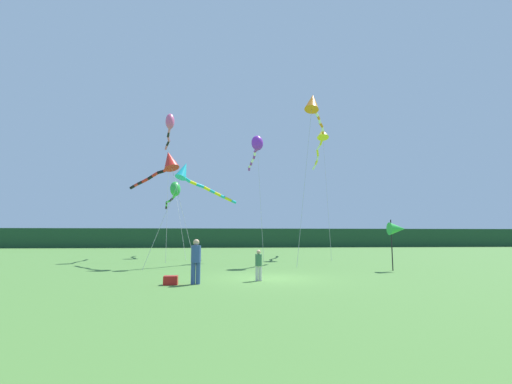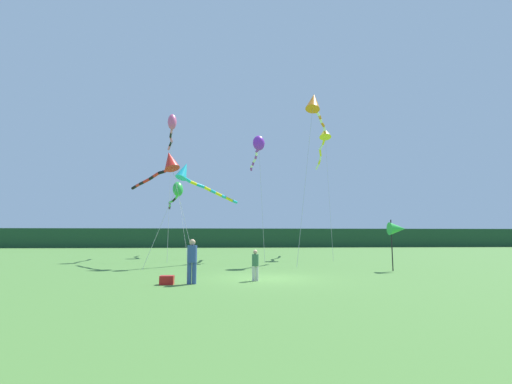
# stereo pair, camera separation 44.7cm
# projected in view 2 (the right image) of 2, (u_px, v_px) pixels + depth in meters

# --- Properties ---
(ground_plane) EXTENTS (120.00, 120.00, 0.00)m
(ground_plane) POSITION_uv_depth(u_px,v_px,m) (266.00, 278.00, 15.92)
(ground_plane) COLOR #477533
(distant_treeline) EXTENTS (108.00, 3.82, 3.10)m
(distant_treeline) POSITION_uv_depth(u_px,v_px,m) (239.00, 238.00, 60.65)
(distant_treeline) COLOR #1E4228
(distant_treeline) RESTS_ON ground
(person_adult) EXTENTS (0.38, 0.38, 1.74)m
(person_adult) POSITION_uv_depth(u_px,v_px,m) (192.00, 259.00, 14.10)
(person_adult) COLOR #334C8C
(person_adult) RESTS_ON ground
(person_child) EXTENTS (0.28, 0.28, 1.29)m
(person_child) POSITION_uv_depth(u_px,v_px,m) (255.00, 263.00, 15.06)
(person_child) COLOR silver
(person_child) RESTS_ON ground
(cooler_box) EXTENTS (0.53, 0.36, 0.34)m
(cooler_box) POSITION_uv_depth(u_px,v_px,m) (167.00, 280.00, 13.85)
(cooler_box) COLOR red
(cooler_box) RESTS_ON ground
(banner_flag_pole) EXTENTS (0.90, 0.70, 2.76)m
(banner_flag_pole) POSITION_uv_depth(u_px,v_px,m) (397.00, 229.00, 19.54)
(banner_flag_pole) COLOR black
(banner_flag_pole) RESTS_ON ground
(kite_cyan) EXTENTS (5.40, 6.38, 6.64)m
(kite_cyan) POSITION_uv_depth(u_px,v_px,m) (192.00, 177.00, 23.23)
(kite_cyan) COLOR #B2B2B2
(kite_cyan) RESTS_ON ground
(kite_green) EXTENTS (3.00, 8.19, 6.99)m
(kite_green) POSITION_uv_depth(u_px,v_px,m) (177.00, 191.00, 33.13)
(kite_green) COLOR #B2B2B2
(kite_green) RESTS_ON ground
(kite_purple) EXTENTS (1.04, 6.08, 9.95)m
(kite_purple) POSITION_uv_depth(u_px,v_px,m) (258.00, 146.00, 29.11)
(kite_purple) COLOR #B2B2B2
(kite_purple) RESTS_ON ground
(kite_yellow) EXTENTS (1.59, 10.62, 11.76)m
(kite_yellow) POSITION_uv_depth(u_px,v_px,m) (324.00, 138.00, 33.14)
(kite_yellow) COLOR #B2B2B2
(kite_yellow) RESTS_ON ground
(kite_red) EXTENTS (5.16, 4.89, 7.50)m
(kite_red) POSITION_uv_depth(u_px,v_px,m) (168.00, 163.00, 23.41)
(kite_red) COLOR #B2B2B2
(kite_red) RESTS_ON ground
(kite_orange) EXTENTS (3.85, 6.61, 12.54)m
(kite_orange) POSITION_uv_depth(u_px,v_px,m) (314.00, 104.00, 26.59)
(kite_orange) COLOR #B2B2B2
(kite_orange) RESTS_ON ground
(kite_rainbow) EXTENTS (1.71, 8.62, 12.43)m
(kite_rainbow) POSITION_uv_depth(u_px,v_px,m) (172.00, 125.00, 31.26)
(kite_rainbow) COLOR #B2B2B2
(kite_rainbow) RESTS_ON ground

